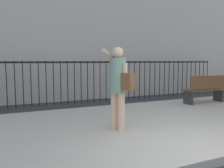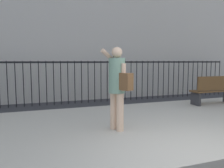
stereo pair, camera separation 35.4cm
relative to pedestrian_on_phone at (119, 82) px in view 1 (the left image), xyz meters
name	(u,v)px [view 1 (the left image)]	position (x,y,z in m)	size (l,w,h in m)	color
ground_plane	(216,168)	(0.74, -1.85, -1.16)	(60.00, 60.00, 0.00)	#333338
sidewalk	(140,125)	(0.74, 0.35, -1.08)	(28.00, 4.40, 0.15)	#B2ADA3
iron_fence	(91,76)	(0.74, 4.05, -0.14)	(12.03, 0.04, 1.60)	black
pedestrian_on_phone	(119,82)	(0.00, 0.00, 0.00)	(0.54, 0.72, 1.73)	beige
street_bench	(206,89)	(4.07, 1.55, -0.51)	(1.60, 0.45, 0.95)	brown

